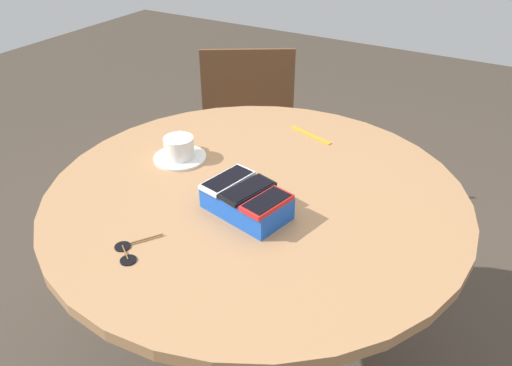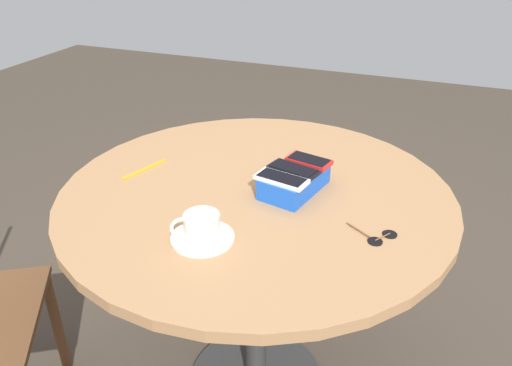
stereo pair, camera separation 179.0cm
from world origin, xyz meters
name	(u,v)px [view 2 (the right image)]	position (x,y,z in m)	size (l,w,h in m)	color
round_table	(256,225)	(0.00, 0.00, 0.67)	(1.11, 1.11, 0.79)	#2D2D2D
phone_box	(294,181)	(-0.03, 0.10, 0.82)	(0.23, 0.16, 0.06)	blue
phone_red	(309,161)	(-0.10, 0.12, 0.85)	(0.09, 0.14, 0.01)	red
phone_black	(293,170)	(-0.03, 0.10, 0.85)	(0.10, 0.15, 0.01)	black
phone_white	(282,179)	(0.03, 0.09, 0.85)	(0.09, 0.15, 0.01)	silver
saucer	(203,238)	(0.28, -0.03, 0.79)	(0.15, 0.15, 0.01)	silver
coffee_cup	(201,226)	(0.28, -0.03, 0.83)	(0.09, 0.11, 0.06)	silver
lanyard_strap	(144,169)	(0.01, -0.36, 0.79)	(0.16, 0.02, 0.00)	orange
sunglasses	(379,237)	(0.11, 0.37, 0.79)	(0.08, 0.13, 0.01)	black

